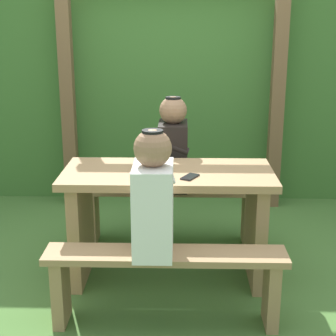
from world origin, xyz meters
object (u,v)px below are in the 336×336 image
Objects in this scene: picnic_table at (168,206)px; person_black_coat at (173,147)px; person_white_shirt at (153,197)px; bottle_left at (159,160)px; bench_near at (165,273)px; bottle_right at (143,156)px; drinking_glass at (161,164)px; cell_phone at (190,177)px; bench_far at (170,203)px.

person_black_coat is (0.02, 0.58, 0.27)m from picnic_table.
bottle_left is at bearing 88.70° from person_white_shirt.
bottle_left is at bearing -137.47° from picnic_table.
person_black_coat is at bearing 88.83° from bench_near.
bottle_left is 0.15m from bottle_right.
drinking_glass is (-0.05, 0.03, 0.29)m from picnic_table.
bottle_right is 0.38m from cell_phone.
bench_near is at bearing -75.07° from bottle_right.
bench_near is 1.26m from person_black_coat.
cell_phone is at bearing 63.83° from person_white_shirt.
bench_far is 1.26m from person_white_shirt.
bottle_right reaches higher than bench_far.
person_black_coat is 3.37× the size of bottle_right.
bench_near is 0.76m from bottle_left.
person_white_shirt reaches higher than bench_far.
bottle_left reaches higher than bench_far.
picnic_table is 1.00× the size of bench_far.
person_black_coat reaches higher than bench_far.
bottle_right is at bearing 138.26° from bottle_left.
bench_far is 0.83m from bottle_left.
cell_phone is (0.20, -0.10, -0.08)m from bottle_left.
person_black_coat is 0.55m from drinking_glass.
picnic_table is 0.62m from bench_far.
bench_near is 0.64m from cell_phone.
bottle_left is at bearing -95.31° from drinking_glass.
person_white_shirt is 9.09× the size of drinking_glass.
cell_phone reaches higher than bench_far.
person_black_coat is at bearing 85.48° from person_white_shirt.
drinking_glass is at bearing 94.45° from bench_near.
cell_phone is at bearing -79.00° from bench_far.
drinking_glass is 0.10m from bottle_left.
person_black_coat is at bearing 82.80° from bottle_left.
bench_near is 17.69× the size of drinking_glass.
bench_far is 0.74m from drinking_glass.
person_white_shirt is 0.62m from drinking_glass.
cell_phone is (0.14, -0.74, 0.45)m from bench_far.
picnic_table is 0.30m from drinking_glass.
bottle_right is (-0.10, 0.63, 0.07)m from person_white_shirt.
picnic_table is 1.00× the size of bench_near.
bottle_left is at bearing -95.04° from bench_far.
bottle_right reaches higher than picnic_table.
person_white_shirt reaches higher than bench_near.
person_white_shirt is 3.37× the size of bottle_right.
bench_far is 6.26× the size of bottle_left.
bottle_right is at bearing 104.93° from bench_near.
bench_far is at bearing 86.66° from person_white_shirt.
bench_near is 6.56× the size of bottle_right.
person_white_shirt is 3.22× the size of bottle_left.
drinking_glass reaches higher than bench_far.
drinking_glass reaches higher than cell_phone.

